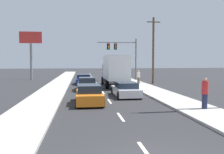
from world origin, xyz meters
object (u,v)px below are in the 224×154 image
Objects in this scene: box_truck at (114,69)px; pedestrian_near_corner at (205,93)px; car_tan at (87,84)px; traffic_signal_mast at (120,50)px; utility_pole_mid at (153,50)px; car_blue at (83,80)px; roadside_billboard at (31,46)px; car_white at (126,90)px; car_orange at (89,95)px; pedestrian_mid_block at (139,77)px.

box_truck is 4.32× the size of pedestrian_near_corner.
car_tan is 0.65× the size of traffic_signal_mast.
box_truck is 14.67m from pedestrian_near_corner.
car_blue is at bearing 176.95° from utility_pole_mid.
car_white is at bearing -59.68° from roadside_billboard.
traffic_signal_mast is 3.46× the size of pedestrian_near_corner.
car_blue is at bearing 133.93° from box_truck.
pedestrian_near_corner is at bearing -59.96° from roadside_billboard.
car_blue is 0.55× the size of box_truck.
car_blue is 19.30m from pedestrian_near_corner.
traffic_signal_mast is at bearing 93.17° from pedestrian_near_corner.
traffic_signal_mast is at bearing 82.26° from car_white.
pedestrian_near_corner is (15.35, -26.53, -4.30)m from roadside_billboard.
car_orange is 7.62m from pedestrian_near_corner.
car_white is 0.57× the size of roadside_billboard.
roadside_billboard is 4.11× the size of pedestrian_near_corner.
traffic_signal_mast is (5.45, 11.96, 4.15)m from car_tan.
pedestrian_near_corner is (6.80, -3.39, 0.47)m from car_orange.
car_tan is 0.96× the size of car_white.
utility_pole_mid is (9.02, 14.07, 3.91)m from car_orange.
box_truck is at bearing -46.00° from roadside_billboard.
traffic_signal_mast is 0.84× the size of roadside_billboard.
utility_pole_mid is at bearing 57.33° from car_orange.
car_orange is at bearing -136.47° from car_white.
car_white is 0.50× the size of utility_pole_mid.
box_truck is 7.92m from car_white.
traffic_signal_mast reaches higher than car_orange.
car_tan is 0.55× the size of roadside_billboard.
box_truck reaches higher than pedestrian_mid_block.
pedestrian_near_corner reaches higher than car_white.
car_tan is at bearing 122.35° from car_white.
box_truck is 4.85× the size of pedestrian_mid_block.
roadside_billboard is at bearing 134.00° from box_truck.
roadside_billboard is (-11.89, 12.31, 3.33)m from box_truck.
car_blue is at bearing 106.71° from car_white.
box_truck is 1.25× the size of traffic_signal_mast.
car_tan is 18.05m from roadside_billboard.
car_tan is at bearing -139.44° from box_truck.
car_tan is at bearing -114.49° from traffic_signal_mast.
car_white is at bearing -97.74° from traffic_signal_mast.
traffic_signal_mast is (5.51, 19.98, 4.13)m from car_orange.
car_blue is 2.68× the size of pedestrian_mid_block.
utility_pole_mid reaches higher than car_tan.
pedestrian_mid_block is (1.22, -7.16, -3.77)m from traffic_signal_mast.
traffic_signal_mast reaches higher than car_white.
car_blue is 0.69× the size of traffic_signal_mast.
box_truck is 6.98m from utility_pole_mid.
roadside_billboard reaches higher than box_truck.
car_tan is at bearing -60.36° from roadside_billboard.
utility_pole_mid is (5.81, 11.02, 3.95)m from car_white.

